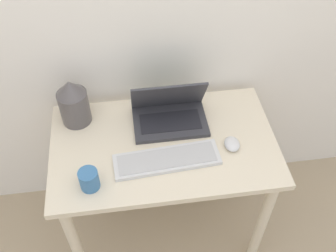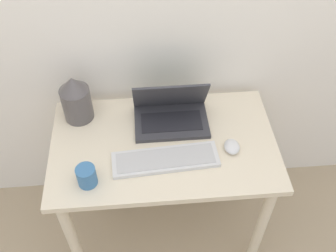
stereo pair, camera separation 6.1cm
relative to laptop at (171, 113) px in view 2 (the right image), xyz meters
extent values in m
cube|color=beige|center=(-0.04, -0.14, -0.06)|extent=(1.00, 0.60, 0.03)
cylinder|color=beige|center=(-0.49, -0.38, -0.44)|extent=(0.05, 0.05, 0.72)
cylinder|color=beige|center=(0.40, -0.38, -0.44)|extent=(0.05, 0.05, 0.72)
cylinder|color=beige|center=(-0.49, 0.11, -0.44)|extent=(0.05, 0.05, 0.72)
cylinder|color=beige|center=(0.40, 0.11, -0.44)|extent=(0.05, 0.05, 0.72)
cube|color=#333338|center=(0.00, -0.02, -0.04)|extent=(0.34, 0.22, 0.02)
cube|color=black|center=(0.00, -0.03, -0.03)|extent=(0.28, 0.12, 0.00)
cube|color=#333338|center=(0.00, 0.04, 0.07)|extent=(0.34, 0.11, 0.21)
cube|color=black|center=(0.00, 0.05, 0.07)|extent=(0.30, 0.09, 0.17)
cube|color=silver|center=(-0.05, -0.24, -0.04)|extent=(0.46, 0.16, 0.02)
cube|color=#B2B2B2|center=(-0.05, -0.24, -0.03)|extent=(0.42, 0.13, 0.00)
ellipsoid|color=silver|center=(0.25, -0.20, -0.03)|extent=(0.07, 0.09, 0.04)
cylinder|color=#514C4C|center=(-0.43, 0.06, 0.03)|extent=(0.14, 0.14, 0.17)
cone|color=#514C4C|center=(-0.43, 0.06, 0.15)|extent=(0.13, 0.13, 0.07)
cylinder|color=teal|center=(-0.37, -0.32, 0.00)|extent=(0.08, 0.08, 0.09)
camera|label=1|loc=(-0.18, -1.25, 1.29)|focal=42.00mm
camera|label=2|loc=(-0.12, -1.26, 1.29)|focal=42.00mm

